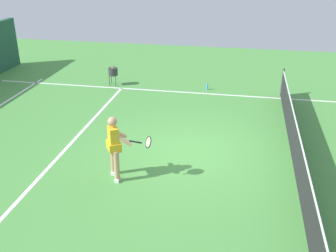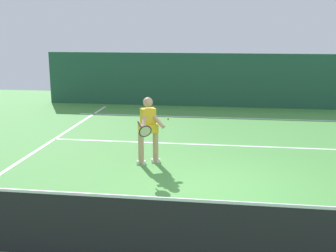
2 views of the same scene
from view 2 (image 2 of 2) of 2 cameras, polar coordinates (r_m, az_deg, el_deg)
name	(u,v)px [view 2 (image 2 of 2)]	position (r m, az deg, el deg)	size (l,w,h in m)	color
ground_plane	(217,192)	(8.23, 6.65, -8.88)	(24.48, 24.48, 0.00)	#4C9342
court_back_wall	(224,80)	(16.87, 7.56, 6.15)	(14.32, 0.24, 2.10)	#23513D
baseline_marking	(222,118)	(14.87, 7.35, 1.12)	(10.32, 0.10, 0.01)	white
service_line_marking	(220,145)	(11.40, 7.09, -2.58)	(9.32, 0.10, 0.01)	white
court_net	(213,234)	(5.65, 6.07, -14.28)	(10.00, 0.08, 1.03)	#4C4C51
tennis_player	(148,128)	(9.61, -2.68, -0.27)	(0.68, 1.14, 1.55)	tan
tennis_ball_near	(168,119)	(14.46, 0.01, 1.01)	(0.07, 0.07, 0.07)	#D1E533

